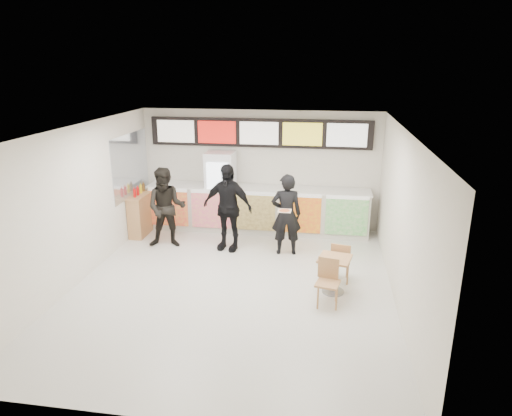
% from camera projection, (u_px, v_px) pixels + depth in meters
% --- Properties ---
extents(floor, '(7.00, 7.00, 0.00)m').
position_uv_depth(floor, '(233.00, 286.00, 8.75)').
color(floor, beige).
rests_on(floor, ground).
extents(ceiling, '(7.00, 7.00, 0.00)m').
position_uv_depth(ceiling, '(230.00, 130.00, 7.84)').
color(ceiling, white).
rests_on(ceiling, wall_back).
extents(wall_back, '(6.00, 0.00, 6.00)m').
position_uv_depth(wall_back, '(260.00, 170.00, 11.59)').
color(wall_back, silver).
rests_on(wall_back, floor).
extents(wall_left, '(0.00, 7.00, 7.00)m').
position_uv_depth(wall_left, '(78.00, 205.00, 8.74)').
color(wall_left, silver).
rests_on(wall_left, floor).
extents(wall_right, '(0.00, 7.00, 7.00)m').
position_uv_depth(wall_right, '(402.00, 221.00, 7.86)').
color(wall_right, silver).
rests_on(wall_right, floor).
extents(service_counter, '(5.56, 0.77, 1.14)m').
position_uv_depth(service_counter, '(257.00, 209.00, 11.49)').
color(service_counter, silver).
rests_on(service_counter, floor).
extents(menu_board, '(5.50, 0.14, 0.70)m').
position_uv_depth(menu_board, '(259.00, 133.00, 11.22)').
color(menu_board, black).
rests_on(menu_board, wall_back).
extents(drinks_fridge, '(0.70, 0.67, 2.00)m').
position_uv_depth(drinks_fridge, '(221.00, 191.00, 11.51)').
color(drinks_fridge, white).
rests_on(drinks_fridge, floor).
extents(mirror_panel, '(0.01, 2.00, 1.50)m').
position_uv_depth(mirror_panel, '(131.00, 165.00, 10.96)').
color(mirror_panel, '#B2B7BF').
rests_on(mirror_panel, wall_left).
extents(customer_main, '(0.73, 0.54, 1.83)m').
position_uv_depth(customer_main, '(286.00, 215.00, 10.01)').
color(customer_main, black).
rests_on(customer_main, floor).
extents(customer_left, '(1.01, 0.85, 1.87)m').
position_uv_depth(customer_left, '(166.00, 208.00, 10.41)').
color(customer_left, black).
rests_on(customer_left, floor).
extents(customer_mid, '(1.24, 0.71, 1.99)m').
position_uv_depth(customer_mid, '(227.00, 207.00, 10.25)').
color(customer_mid, black).
rests_on(customer_mid, floor).
extents(pizza_slice, '(0.36, 0.36, 0.02)m').
position_uv_depth(pizza_slice, '(285.00, 210.00, 9.51)').
color(pizza_slice, beige).
rests_on(pizza_slice, customer_main).
extents(cafe_table, '(0.69, 1.47, 0.83)m').
position_uv_depth(cafe_table, '(334.00, 268.00, 8.40)').
color(cafe_table, tan).
rests_on(cafe_table, floor).
extents(condiment_ledge, '(0.37, 0.92, 1.23)m').
position_uv_depth(condiment_ledge, '(141.00, 214.00, 11.27)').
color(condiment_ledge, tan).
rests_on(condiment_ledge, floor).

